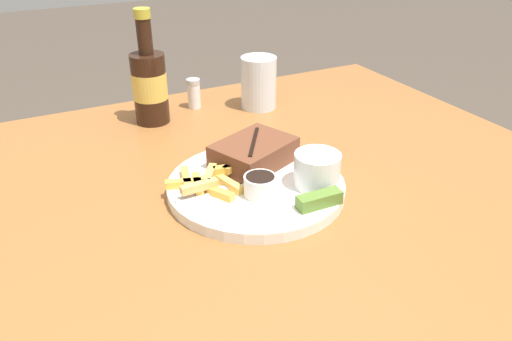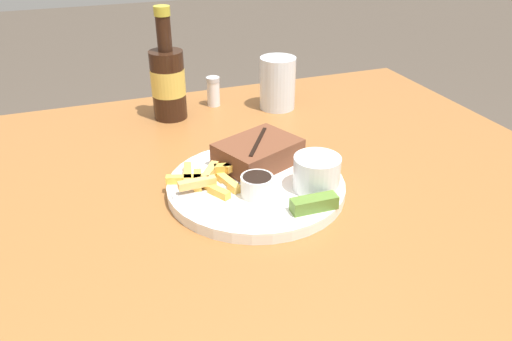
% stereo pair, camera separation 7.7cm
% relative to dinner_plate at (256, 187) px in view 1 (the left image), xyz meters
% --- Properties ---
extents(dining_table, '(1.12, 0.97, 0.77)m').
position_rel_dinner_plate_xyz_m(dining_table, '(0.00, 0.00, -0.10)').
color(dining_table, '#935B2D').
rests_on(dining_table, ground_plane).
extents(dinner_plate, '(0.28, 0.28, 0.02)m').
position_rel_dinner_plate_xyz_m(dinner_plate, '(0.00, 0.00, 0.00)').
color(dinner_plate, white).
rests_on(dinner_plate, dining_table).
extents(steak_portion, '(0.15, 0.14, 0.04)m').
position_rel_dinner_plate_xyz_m(steak_portion, '(0.02, 0.06, 0.03)').
color(steak_portion, brown).
rests_on(steak_portion, dinner_plate).
extents(fries_pile, '(0.14, 0.12, 0.02)m').
position_rel_dinner_plate_xyz_m(fries_pile, '(-0.07, 0.03, 0.02)').
color(fries_pile, gold).
rests_on(fries_pile, dinner_plate).
extents(coleslaw_cup, '(0.07, 0.07, 0.05)m').
position_rel_dinner_plate_xyz_m(coleslaw_cup, '(0.08, -0.05, 0.04)').
color(coleslaw_cup, white).
rests_on(coleslaw_cup, dinner_plate).
extents(dipping_sauce_cup, '(0.05, 0.05, 0.03)m').
position_rel_dinner_plate_xyz_m(dipping_sauce_cup, '(-0.01, -0.04, 0.03)').
color(dipping_sauce_cup, silver).
rests_on(dipping_sauce_cup, dinner_plate).
extents(pickle_spear, '(0.07, 0.02, 0.02)m').
position_rel_dinner_plate_xyz_m(pickle_spear, '(0.05, -0.10, 0.02)').
color(pickle_spear, '#567A2D').
rests_on(pickle_spear, dinner_plate).
extents(fork_utensil, '(0.13, 0.02, 0.00)m').
position_rel_dinner_plate_xyz_m(fork_utensil, '(-0.07, -0.00, 0.01)').
color(fork_utensil, '#B7B7BC').
rests_on(fork_utensil, dinner_plate).
extents(beer_bottle, '(0.07, 0.07, 0.23)m').
position_rel_dinner_plate_xyz_m(beer_bottle, '(-0.06, 0.35, 0.07)').
color(beer_bottle, black).
rests_on(beer_bottle, dining_table).
extents(drinking_glass, '(0.08, 0.08, 0.11)m').
position_rel_dinner_plate_xyz_m(drinking_glass, '(0.17, 0.32, 0.05)').
color(drinking_glass, silver).
rests_on(drinking_glass, dining_table).
extents(salt_shaker, '(0.03, 0.03, 0.07)m').
position_rel_dinner_plate_xyz_m(salt_shaker, '(0.04, 0.38, 0.02)').
color(salt_shaker, white).
rests_on(salt_shaker, dining_table).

